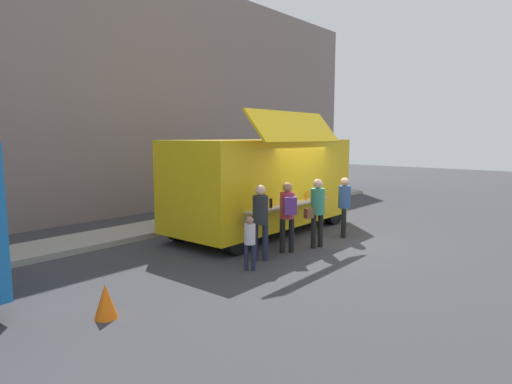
{
  "coord_description": "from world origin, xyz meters",
  "views": [
    {
      "loc": [
        -9.82,
        -6.01,
        2.79
      ],
      "look_at": [
        -1.05,
        1.48,
        1.3
      ],
      "focal_mm": 29.92,
      "sensor_mm": 36.0,
      "label": 1
    }
  ],
  "objects_px": {
    "traffic_cone_orange": "(106,301)",
    "trash_bin": "(284,195)",
    "food_truck_main": "(264,182)",
    "child_near_queue": "(250,238)",
    "customer_extra_browsing": "(344,202)",
    "customer_rear_waiting": "(260,216)",
    "customer_mid_with_backpack": "(288,210)",
    "customer_front_ordering": "(317,207)"
  },
  "relations": [
    {
      "from": "child_near_queue",
      "to": "food_truck_main",
      "type": "bearing_deg",
      "value": -0.31
    },
    {
      "from": "customer_rear_waiting",
      "to": "customer_extra_browsing",
      "type": "height_order",
      "value": "customer_rear_waiting"
    },
    {
      "from": "customer_rear_waiting",
      "to": "customer_extra_browsing",
      "type": "xyz_separation_m",
      "value": [
        3.31,
        -0.31,
        -0.03
      ]
    },
    {
      "from": "child_near_queue",
      "to": "customer_extra_browsing",
      "type": "bearing_deg",
      "value": -35.06
    },
    {
      "from": "trash_bin",
      "to": "customer_extra_browsing",
      "type": "bearing_deg",
      "value": -124.95
    },
    {
      "from": "food_truck_main",
      "to": "customer_extra_browsing",
      "type": "height_order",
      "value": "food_truck_main"
    },
    {
      "from": "traffic_cone_orange",
      "to": "trash_bin",
      "type": "xyz_separation_m",
      "value": [
        10.35,
        4.33,
        0.19
      ]
    },
    {
      "from": "food_truck_main",
      "to": "child_near_queue",
      "type": "relative_size",
      "value": 5.27
    },
    {
      "from": "customer_front_ordering",
      "to": "child_near_queue",
      "type": "distance_m",
      "value": 2.54
    },
    {
      "from": "customer_rear_waiting",
      "to": "child_near_queue",
      "type": "bearing_deg",
      "value": 175.71
    },
    {
      "from": "food_truck_main",
      "to": "trash_bin",
      "type": "height_order",
      "value": "food_truck_main"
    },
    {
      "from": "trash_bin",
      "to": "customer_rear_waiting",
      "type": "relative_size",
      "value": 0.54
    },
    {
      "from": "traffic_cone_orange",
      "to": "trash_bin",
      "type": "height_order",
      "value": "trash_bin"
    },
    {
      "from": "trash_bin",
      "to": "customer_extra_browsing",
      "type": "xyz_separation_m",
      "value": [
        -3.1,
        -4.43,
        0.53
      ]
    },
    {
      "from": "food_truck_main",
      "to": "child_near_queue",
      "type": "bearing_deg",
      "value": -146.27
    },
    {
      "from": "customer_front_ordering",
      "to": "customer_mid_with_backpack",
      "type": "distance_m",
      "value": 0.92
    },
    {
      "from": "traffic_cone_orange",
      "to": "customer_front_ordering",
      "type": "height_order",
      "value": "customer_front_ordering"
    },
    {
      "from": "trash_bin",
      "to": "customer_front_ordering",
      "type": "distance_m",
      "value": 6.45
    },
    {
      "from": "trash_bin",
      "to": "child_near_queue",
      "type": "height_order",
      "value": "child_near_queue"
    },
    {
      "from": "trash_bin",
      "to": "food_truck_main",
      "type": "bearing_deg",
      "value": -150.24
    },
    {
      "from": "customer_mid_with_backpack",
      "to": "customer_rear_waiting",
      "type": "bearing_deg",
      "value": 123.74
    },
    {
      "from": "traffic_cone_orange",
      "to": "customer_front_ordering",
      "type": "relative_size",
      "value": 0.31
    },
    {
      "from": "customer_front_ordering",
      "to": "traffic_cone_orange",
      "type": "bearing_deg",
      "value": 104.37
    },
    {
      "from": "trash_bin",
      "to": "customer_mid_with_backpack",
      "type": "bearing_deg",
      "value": -142.37
    },
    {
      "from": "food_truck_main",
      "to": "customer_rear_waiting",
      "type": "bearing_deg",
      "value": -143.57
    },
    {
      "from": "child_near_queue",
      "to": "customer_front_ordering",
      "type": "bearing_deg",
      "value": -36.22
    },
    {
      "from": "customer_mid_with_backpack",
      "to": "customer_extra_browsing",
      "type": "bearing_deg",
      "value": -55.48
    },
    {
      "from": "customer_extra_browsing",
      "to": "child_near_queue",
      "type": "bearing_deg",
      "value": 63.81
    },
    {
      "from": "customer_mid_with_backpack",
      "to": "customer_extra_browsing",
      "type": "relative_size",
      "value": 1.03
    },
    {
      "from": "trash_bin",
      "to": "customer_extra_browsing",
      "type": "distance_m",
      "value": 5.43
    },
    {
      "from": "trash_bin",
      "to": "customer_front_ordering",
      "type": "relative_size",
      "value": 0.53
    },
    {
      "from": "customer_front_ordering",
      "to": "customer_extra_browsing",
      "type": "xyz_separation_m",
      "value": [
        1.49,
        0.05,
        -0.04
      ]
    },
    {
      "from": "traffic_cone_orange",
      "to": "customer_mid_with_backpack",
      "type": "distance_m",
      "value": 4.93
    },
    {
      "from": "traffic_cone_orange",
      "to": "child_near_queue",
      "type": "height_order",
      "value": "child_near_queue"
    },
    {
      "from": "food_truck_main",
      "to": "traffic_cone_orange",
      "type": "xyz_separation_m",
      "value": [
        -6.29,
        -2.01,
        -1.22
      ]
    },
    {
      "from": "traffic_cone_orange",
      "to": "customer_extra_browsing",
      "type": "xyz_separation_m",
      "value": [
        7.25,
        -0.11,
        0.72
      ]
    },
    {
      "from": "food_truck_main",
      "to": "customer_front_ordering",
      "type": "relative_size",
      "value": 3.47
    },
    {
      "from": "customer_mid_with_backpack",
      "to": "child_near_queue",
      "type": "height_order",
      "value": "customer_mid_with_backpack"
    },
    {
      "from": "customer_extra_browsing",
      "to": "food_truck_main",
      "type": "bearing_deg",
      "value": -1.84
    },
    {
      "from": "customer_extra_browsing",
      "to": "child_near_queue",
      "type": "height_order",
      "value": "customer_extra_browsing"
    },
    {
      "from": "trash_bin",
      "to": "customer_rear_waiting",
      "type": "distance_m",
      "value": 7.64
    },
    {
      "from": "food_truck_main",
      "to": "customer_extra_browsing",
      "type": "relative_size",
      "value": 3.64
    }
  ]
}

